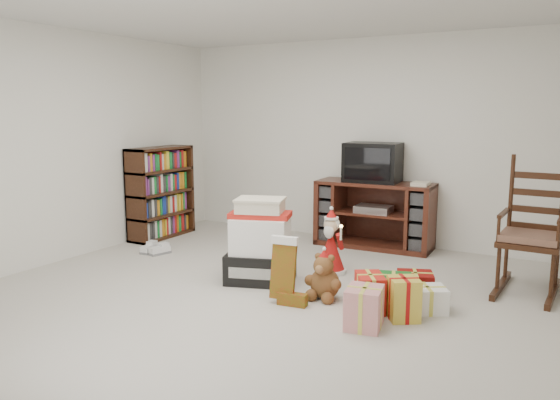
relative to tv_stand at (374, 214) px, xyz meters
The scene contains 13 objects.
room 2.40m from the tv_stand, 96.89° to the right, with size 5.01×5.01×2.51m.
tv_stand is the anchor object (origin of this frame).
bookshelf 2.72m from the tv_stand, 161.56° to the right, with size 0.32×0.95×1.17m.
rocking_chair 1.98m from the tv_stand, 25.27° to the right, with size 0.54×0.86×1.28m.
gift_pile 1.88m from the tv_stand, 104.68° to the right, with size 0.75×0.64×0.79m.
red_suitcase 1.95m from the tv_stand, 104.64° to the right, with size 0.38×0.25×0.53m.
stocking 2.22m from the tv_stand, 89.99° to the right, with size 0.27×0.12×0.59m, color #0D7B0E, non-canonical shape.
teddy_bear 1.98m from the tv_stand, 82.31° to the right, with size 0.27×0.24×0.40m.
santa_figurine 1.24m from the tv_stand, 90.30° to the right, with size 0.32×0.31×0.67m.
mrs_claus_figurine 1.58m from the tv_stand, 115.96° to the right, with size 0.27×0.25×0.55m.
sneaker_pair 2.62m from the tv_stand, 143.41° to the right, with size 0.32×0.27×0.09m.
gift_cluster 2.13m from the tv_stand, 65.04° to the right, with size 0.79×1.10×0.27m.
crt_television 0.63m from the tv_stand, behind, with size 0.66×0.50×0.46m.
Camera 1 is at (2.47, -3.91, 1.64)m, focal length 35.00 mm.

